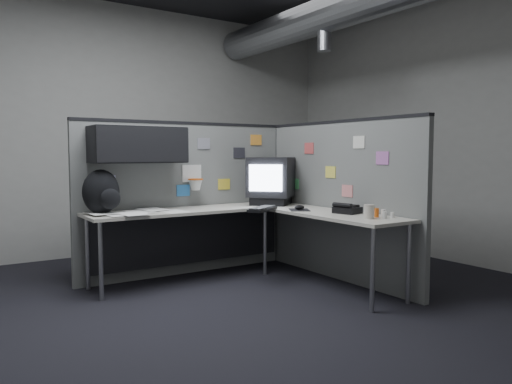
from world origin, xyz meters
TOP-DOWN VIEW (x-y plane):
  - room at (0.56, 0.00)m, footprint 5.62×5.62m
  - partition_back at (-0.25, 1.23)m, footprint 2.44×0.42m
  - partition_right at (1.10, 0.22)m, footprint 0.07×2.23m
  - desk at (0.15, 0.70)m, footprint 2.31×2.11m
  - monitor at (0.75, 0.92)m, footprint 0.64×0.64m
  - keyboard at (0.33, 0.47)m, footprint 0.43×0.35m
  - mouse at (0.66, 0.30)m, footprint 0.28×0.30m
  - phone at (0.86, -0.16)m, footprint 0.24×0.25m
  - bottles at (0.90, -0.57)m, footprint 0.14×0.15m
  - cup at (0.74, -0.56)m, footprint 0.09×0.09m
  - papers at (-0.78, 0.94)m, footprint 0.91×0.61m
  - backpack at (-1.08, 1.02)m, footprint 0.35×0.31m

SIDE VIEW (x-z plane):
  - desk at x=0.15m, z-range 0.25..0.98m
  - papers at x=-0.78m, z-range 0.73..0.75m
  - mouse at x=0.66m, z-range 0.72..0.77m
  - keyboard at x=0.33m, z-range 0.73..0.77m
  - bottles at x=0.90m, z-range 0.72..0.80m
  - phone at x=0.86m, z-range 0.72..0.82m
  - cup at x=0.74m, z-range 0.73..0.85m
  - partition_right at x=1.10m, z-range 0.00..1.63m
  - backpack at x=-1.08m, z-range 0.72..1.14m
  - partition_back at x=-0.25m, z-range 0.18..1.81m
  - monitor at x=0.75m, z-range 0.74..1.26m
  - room at x=0.56m, z-range 0.49..3.71m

